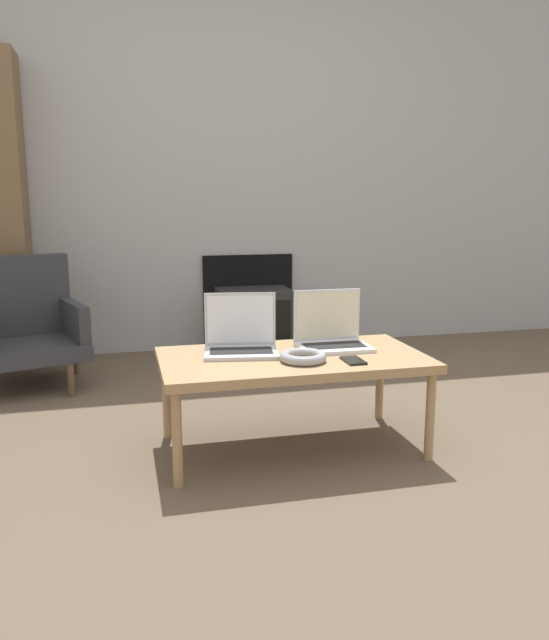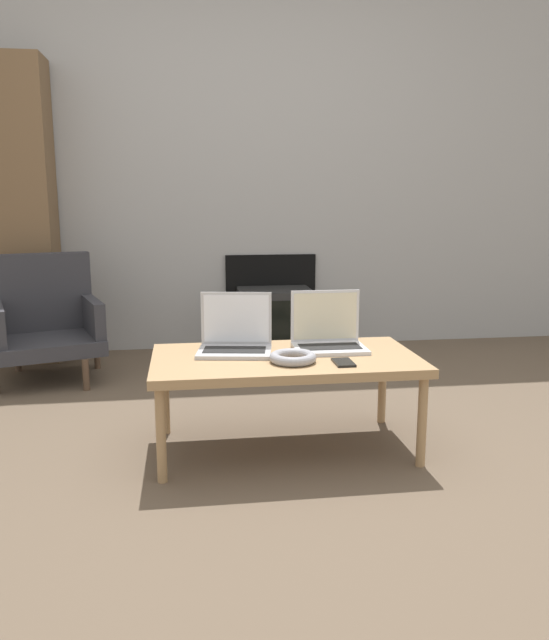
{
  "view_description": "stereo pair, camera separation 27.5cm",
  "coord_description": "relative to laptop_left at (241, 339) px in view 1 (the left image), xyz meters",
  "views": [
    {
      "loc": [
        -0.65,
        -2.1,
        1.01
      ],
      "look_at": [
        0.0,
        0.53,
        0.48
      ],
      "focal_mm": 35.0,
      "sensor_mm": 36.0,
      "label": 1
    },
    {
      "loc": [
        -0.38,
        -2.15,
        1.01
      ],
      "look_at": [
        0.0,
        0.53,
        0.48
      ],
      "focal_mm": 35.0,
      "sensor_mm": 36.0,
      "label": 2
    }
  ],
  "objects": [
    {
      "name": "ground_plane",
      "position": [
        0.19,
        -0.33,
        -0.45
      ],
      "size": [
        14.0,
        14.0,
        0.0
      ],
      "primitive_type": "plane",
      "color": "brown"
    },
    {
      "name": "wall_back",
      "position": [
        0.19,
        1.76,
        0.84
      ],
      "size": [
        7.0,
        0.08,
        2.6
      ],
      "color": "#999999",
      "rests_on": "ground_plane"
    },
    {
      "name": "table",
      "position": [
        0.19,
        -0.1,
        -0.09
      ],
      "size": [
        1.05,
        0.57,
        0.39
      ],
      "color": "#9E7A51",
      "rests_on": "ground_plane"
    },
    {
      "name": "laptop_left",
      "position": [
        0.0,
        0.0,
        0.0
      ],
      "size": [
        0.32,
        0.26,
        0.24
      ],
      "rotation": [
        0.0,
        0.0,
        -0.16
      ],
      "color": "#B2B2B7",
      "rests_on": "table"
    },
    {
      "name": "laptop_right",
      "position": [
        0.39,
        0.0,
        0.0
      ],
      "size": [
        0.3,
        0.22,
        0.24
      ],
      "rotation": [
        0.0,
        0.0,
        -0.02
      ],
      "color": "silver",
      "rests_on": "table"
    },
    {
      "name": "headphones",
      "position": [
        0.2,
        -0.2,
        -0.04
      ],
      "size": [
        0.18,
        0.18,
        0.04
      ],
      "color": "gray",
      "rests_on": "table"
    },
    {
      "name": "phone",
      "position": [
        0.39,
        -0.25,
        -0.05
      ],
      "size": [
        0.07,
        0.12,
        0.01
      ],
      "color": "black",
      "rests_on": "table"
    },
    {
      "name": "tv",
      "position": [
        0.38,
        1.52,
        -0.23
      ],
      "size": [
        0.48,
        0.38,
        0.42
      ],
      "color": "black",
      "rests_on": "ground_plane"
    },
    {
      "name": "armchair",
      "position": [
        -0.99,
        1.13,
        -0.1
      ],
      "size": [
        0.7,
        0.68,
        0.7
      ],
      "rotation": [
        0.0,
        0.0,
        0.31
      ],
      "color": "#2D2D33",
      "rests_on": "ground_plane"
    }
  ]
}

